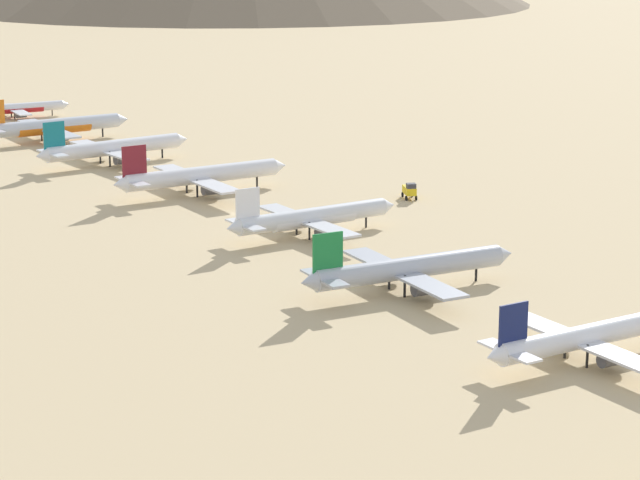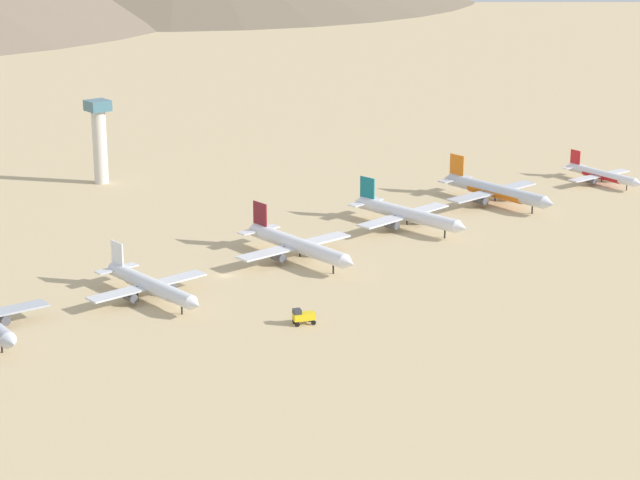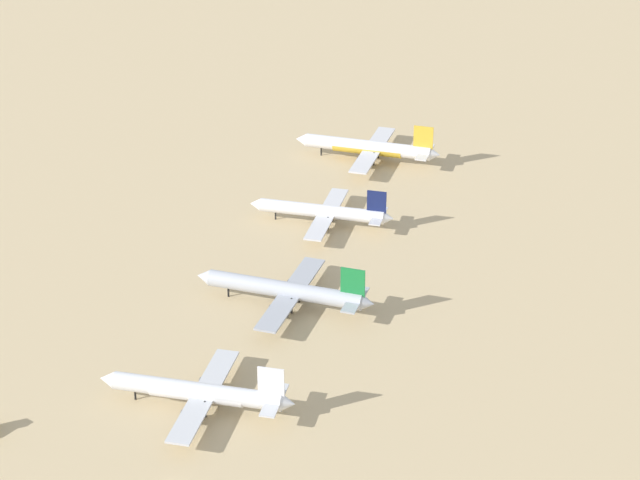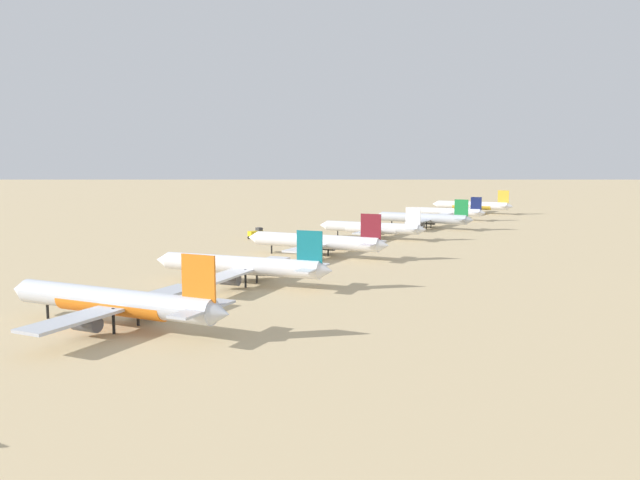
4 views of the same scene
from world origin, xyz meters
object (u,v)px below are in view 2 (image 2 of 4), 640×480
parked_jet_6 (495,191)px  parked_jet_7 (602,175)px  parked_jet_5 (407,214)px  service_truck (303,316)px  parked_jet_3 (150,285)px  parked_jet_4 (297,245)px  control_tower (99,137)px

parked_jet_6 → parked_jet_7: (3.96, 47.69, -1.22)m
parked_jet_5 → service_truck: size_ratio=7.79×
parked_jet_3 → parked_jet_5: 93.04m
parked_jet_3 → parked_jet_6: bearing=94.8°
parked_jet_7 → service_truck: 167.37m
parked_jet_3 → service_truck: bearing=28.1°
parked_jet_6 → service_truck: size_ratio=8.09×
parked_jet_4 → parked_jet_7: (-3.96, 133.09, -1.19)m
parked_jet_5 → control_tower: 115.19m
parked_jet_7 → parked_jet_4: bearing=-88.3°
parked_jet_4 → parked_jet_7: 133.15m
parked_jet_4 → service_truck: (39.95, -28.41, -2.30)m
parked_jet_3 → control_tower: control_tower is taller
parked_jet_6 → control_tower: control_tower is taller
parked_jet_3 → parked_jet_5: (-8.35, 92.67, 0.41)m
parked_jet_6 → parked_jet_7: parked_jet_6 is taller
parked_jet_4 → control_tower: 110.93m
parked_jet_5 → service_truck: parked_jet_5 is taller
parked_jet_4 → control_tower: (-110.32, -0.59, 11.64)m
control_tower → parked_jet_4: bearing=0.3°
parked_jet_4 → control_tower: control_tower is taller
parked_jet_3 → parked_jet_7: 181.19m
control_tower → parked_jet_7: bearing=51.5°
parked_jet_4 → service_truck: bearing=-35.4°
parked_jet_6 → parked_jet_7: bearing=85.3°
parked_jet_3 → control_tower: bearing=157.4°
parked_jet_7 → parked_jet_6: bearing=-94.7°
parked_jet_3 → control_tower: (-113.60, 47.37, 12.14)m
parked_jet_3 → parked_jet_6: parked_jet_6 is taller
parked_jet_3 → parked_jet_4: (-3.28, 47.95, 0.50)m
parked_jet_3 → parked_jet_6: 133.82m
parked_jet_6 → service_truck: (47.88, -113.81, -2.33)m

